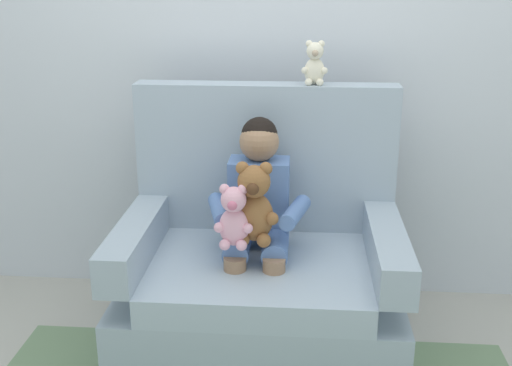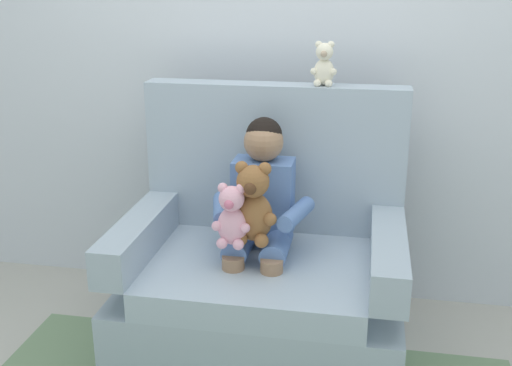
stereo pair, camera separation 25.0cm
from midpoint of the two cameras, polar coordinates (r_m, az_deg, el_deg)
ground_plane at (r=2.90m, az=3.04°, el=-15.28°), size 8.00×8.00×0.00m
back_wall at (r=3.10m, az=5.16°, el=12.65°), size 6.00×0.10×2.60m
armchair at (r=2.77m, az=3.32°, el=-8.55°), size 1.19×0.85×1.16m
seated_child at (r=2.65m, az=3.14°, el=-2.14°), size 0.45×0.39×0.82m
plush_brown at (r=2.49m, az=2.60°, el=-2.11°), size 0.20×0.17×0.34m
plush_pink at (r=2.47m, az=0.66°, el=-3.20°), size 0.16×0.13×0.26m
plush_cream_on_backrest at (r=2.77m, az=8.91°, el=10.66°), size 0.12×0.09×0.19m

